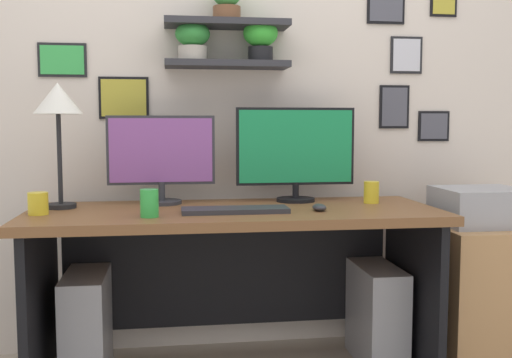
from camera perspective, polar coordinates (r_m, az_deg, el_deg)
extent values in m
cube|color=beige|center=(2.98, -3.01, 9.82)|extent=(4.40, 0.04, 2.70)
cube|color=#2D2D33|center=(2.87, -2.79, 10.86)|extent=(0.58, 0.20, 0.03)
cube|color=#2D2D33|center=(2.89, -2.81, 14.60)|extent=(0.58, 0.20, 0.03)
cylinder|color=brown|center=(2.90, -2.81, 15.51)|extent=(0.13, 0.13, 0.06)
cylinder|color=black|center=(2.89, 0.43, 11.81)|extent=(0.12, 0.12, 0.07)
ellipsoid|color=green|center=(2.91, 0.43, 13.77)|extent=(0.16, 0.16, 0.13)
cylinder|color=#B2A899|center=(2.86, -6.06, 11.82)|extent=(0.14, 0.14, 0.07)
ellipsoid|color=#308C38|center=(2.88, -6.08, 13.60)|extent=(0.16, 0.16, 0.11)
cube|color=black|center=(3.24, 16.58, 4.86)|extent=(0.17, 0.02, 0.16)
cube|color=#4C4C56|center=(3.23, 16.65, 4.86)|extent=(0.14, 0.00, 0.13)
cube|color=black|center=(3.19, 12.29, 16.39)|extent=(0.19, 0.02, 0.24)
cube|color=black|center=(2.95, -12.51, 7.57)|extent=(0.23, 0.02, 0.20)
cube|color=gold|center=(2.94, -12.52, 7.57)|extent=(0.21, 0.00, 0.18)
cube|color=black|center=(3.19, 14.14, 11.39)|extent=(0.17, 0.02, 0.19)
cube|color=silver|center=(3.18, 14.20, 11.41)|extent=(0.14, 0.00, 0.16)
cube|color=black|center=(3.15, 13.04, 6.72)|extent=(0.16, 0.02, 0.22)
cube|color=#4C4C56|center=(3.15, 13.10, 6.72)|extent=(0.13, 0.00, 0.20)
cube|color=black|center=(3.00, -18.00, 10.75)|extent=(0.22, 0.02, 0.16)
cube|color=green|center=(2.99, -18.03, 10.77)|extent=(0.20, 0.00, 0.13)
cube|color=brown|center=(2.57, -2.06, -3.32)|extent=(1.75, 0.68, 0.04)
cube|color=black|center=(2.69, -19.90, -11.42)|extent=(0.04, 0.62, 0.71)
cube|color=black|center=(2.85, 14.76, -10.34)|extent=(0.04, 0.62, 0.71)
cube|color=black|center=(2.93, -2.66, -9.02)|extent=(1.55, 0.02, 0.50)
cylinder|color=#2D2D33|center=(2.76, -8.98, -2.19)|extent=(0.18, 0.18, 0.02)
cylinder|color=#2D2D33|center=(2.75, -8.99, -1.16)|extent=(0.03, 0.03, 0.08)
cube|color=#2D2D33|center=(2.75, -9.05, 2.74)|extent=(0.49, 0.02, 0.31)
cube|color=#8C4C99|center=(2.73, -9.05, 2.73)|extent=(0.46, 0.00, 0.29)
cylinder|color=black|center=(2.82, 3.80, -1.98)|extent=(0.18, 0.18, 0.02)
cylinder|color=black|center=(2.81, 3.81, -1.07)|extent=(0.03, 0.03, 0.07)
cube|color=black|center=(2.81, 3.79, 3.13)|extent=(0.56, 0.02, 0.36)
cube|color=#198C4C|center=(2.79, 3.85, 3.12)|extent=(0.54, 0.00, 0.34)
cube|color=#2D2D33|center=(2.46, -2.01, -2.98)|extent=(0.44, 0.14, 0.02)
ellipsoid|color=#2D2D33|center=(2.52, 6.07, -2.71)|extent=(0.06, 0.09, 0.03)
cylinder|color=black|center=(2.72, -18.12, -2.46)|extent=(0.13, 0.13, 0.02)
cylinder|color=black|center=(2.70, -18.25, 1.82)|extent=(0.02, 0.02, 0.39)
cone|color=white|center=(2.70, -18.41, 7.32)|extent=(0.21, 0.21, 0.13)
cylinder|color=yellow|center=(2.56, -20.10, -2.21)|extent=(0.08, 0.08, 0.09)
cylinder|color=yellow|center=(2.80, 10.96, -1.25)|extent=(0.07, 0.07, 0.10)
cylinder|color=green|center=(2.37, -10.15, -2.29)|extent=(0.07, 0.07, 0.11)
cube|color=tan|center=(3.02, 20.41, -10.18)|extent=(0.44, 0.50, 0.65)
cube|color=#9E9EA3|center=(2.94, 20.67, -2.47)|extent=(0.38, 0.34, 0.17)
cube|color=#99999E|center=(2.77, -15.87, -13.42)|extent=(0.18, 0.40, 0.47)
cube|color=#99999E|center=(2.91, 11.45, -12.56)|extent=(0.18, 0.40, 0.46)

